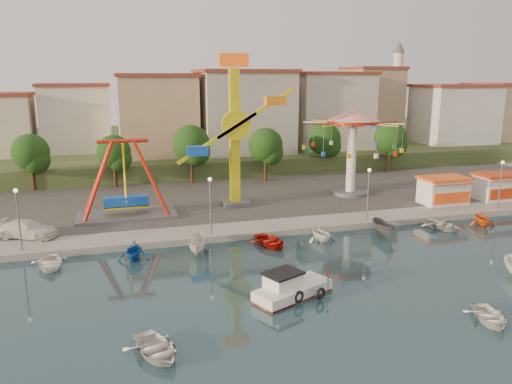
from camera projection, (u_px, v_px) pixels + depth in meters
name	position (u px, v px, depth m)	size (l,w,h in m)	color
ground	(355.00, 285.00, 36.09)	(200.00, 200.00, 0.00)	#132936
quay_deck	(201.00, 155.00, 93.95)	(200.00, 100.00, 0.60)	#9E998E
asphalt_pad	(246.00, 189.00, 63.98)	(90.00, 28.00, 0.01)	#4C4944
hill_terrace	(197.00, 145.00, 98.35)	(200.00, 60.00, 3.00)	#384C26
pirate_ship_ride	(125.00, 180.00, 50.80)	(10.00, 5.00, 8.00)	#59595E
kamikaze_tower	(239.00, 136.00, 54.31)	(8.78, 3.10, 16.50)	#59595E
wave_swinger	(352.00, 132.00, 59.59)	(11.60, 11.60, 10.40)	#59595E
booth_left	(443.00, 190.00, 56.37)	(5.40, 3.78, 3.08)	white
booth_mid	(497.00, 186.00, 58.41)	(5.40, 3.78, 3.08)	white
lamp_post_0	(19.00, 221.00, 40.92)	(0.14, 0.14, 5.00)	#59595E
lamp_post_1	(210.00, 207.00, 45.33)	(0.14, 0.14, 5.00)	#59595E
lamp_post_2	(368.00, 196.00, 49.74)	(0.14, 0.14, 5.00)	#59595E
lamp_post_3	(500.00, 186.00, 54.15)	(0.14, 0.14, 5.00)	#59595E
tree_0	(31.00, 152.00, 62.24)	(4.60, 4.60, 7.19)	#382314
tree_1	(114.00, 152.00, 64.37)	(4.35, 4.35, 6.80)	#382314
tree_2	(191.00, 144.00, 66.56)	(5.02, 5.02, 7.85)	#382314
tree_3	(266.00, 145.00, 68.04)	(4.68, 4.68, 7.32)	#382314
tree_4	(324.00, 139.00, 73.55)	(4.86, 4.86, 7.60)	#382314
tree_5	(391.00, 138.00, 74.62)	(4.83, 4.83, 7.54)	#382314
building_1	(75.00, 126.00, 76.57)	(12.33, 9.01, 8.63)	silver
building_2	(161.00, 115.00, 80.44)	(11.95, 9.28, 11.23)	tan
building_3	(249.00, 121.00, 81.52)	(12.59, 10.50, 9.20)	beige
building_4	(316.00, 117.00, 88.40)	(10.75, 9.23, 9.24)	beige
building_5	(389.00, 111.00, 90.09)	(12.77, 10.96, 11.21)	tan
building_6	(450.00, 107.00, 91.75)	(8.23, 8.98, 12.36)	silver
building_7	(484.00, 114.00, 100.04)	(11.59, 10.93, 8.76)	beige
minaret	(397.00, 88.00, 93.63)	(2.80, 2.80, 18.00)	silver
cabin_motorboat	(291.00, 290.00, 33.93)	(6.05, 4.25, 1.99)	white
rowboat_a	(156.00, 348.00, 26.85)	(2.81, 3.94, 0.82)	white
rowboat_b	(490.00, 317.00, 30.52)	(2.42, 3.39, 0.70)	white
van	(27.00, 229.00, 44.64)	(2.19, 5.39, 1.56)	silver
moored_boat_0	(50.00, 263.00, 39.21)	(2.73, 3.82, 0.79)	white
moored_boat_1	(134.00, 250.00, 40.91)	(2.60, 3.02, 1.59)	#1250A4
moored_boat_2	(197.00, 245.00, 42.38)	(1.39, 3.69, 1.43)	silver
moored_boat_3	(270.00, 241.00, 44.25)	(2.92, 4.08, 0.85)	#B7180E
moored_boat_4	(321.00, 233.00, 45.50)	(2.62, 3.04, 1.60)	white
moored_boat_5	(384.00, 228.00, 47.30)	(1.37, 3.63, 1.40)	#515256
moored_boat_6	(442.00, 225.00, 49.16)	(2.97, 4.16, 0.86)	silver
moored_boat_7	(482.00, 218.00, 50.38)	(2.48, 2.88, 1.52)	#EA5C14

